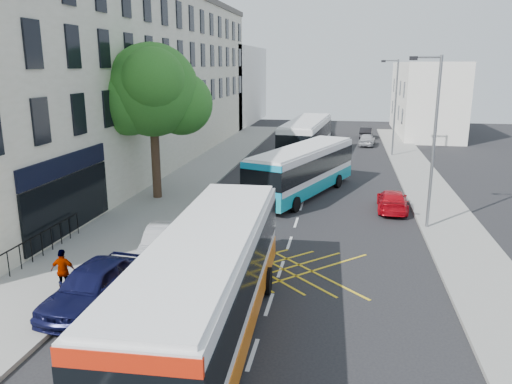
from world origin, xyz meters
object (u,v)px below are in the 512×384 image
at_px(bus_near, 208,284).
at_px(bus_far, 306,138).
at_px(distant_car_dark, 366,133).
at_px(lamp_near, 432,134).
at_px(bus_mid, 303,170).
at_px(distant_car_grey, 322,129).
at_px(lamp_far, 394,103).
at_px(red_hatchback, 392,201).
at_px(distant_car_silver, 367,139).
at_px(street_tree, 152,91).
at_px(parked_car_blue, 94,285).
at_px(parked_car_silver, 163,242).
at_px(pedestrian_far, 63,271).

bearing_deg(bus_near, bus_far, 86.98).
bearing_deg(distant_car_dark, lamp_near, 97.46).
height_order(bus_mid, distant_car_grey, bus_mid).
height_order(lamp_far, red_hatchback, lamp_far).
bearing_deg(distant_car_silver, street_tree, 67.83).
relative_size(parked_car_blue, distant_car_dark, 1.24).
xyz_separation_m(distant_car_grey, distant_car_dark, (4.79, -2.10, 0.00)).
distance_m(bus_near, parked_car_blue, 4.47).
xyz_separation_m(parked_car_silver, distant_car_silver, (9.27, 31.49, -0.05)).
distance_m(lamp_far, distant_car_dark, 11.96).
bearing_deg(lamp_near, red_hatchback, 112.66).
xyz_separation_m(lamp_near, parked_car_blue, (-11.80, -10.17, -3.85)).
distance_m(bus_near, red_hatchback, 15.81).
bearing_deg(red_hatchback, bus_near, 68.67).
relative_size(bus_mid, distant_car_grey, 2.52).
height_order(lamp_far, distant_car_dark, lamp_far).
bearing_deg(bus_mid, red_hatchback, -6.22).
distance_m(lamp_near, bus_mid, 8.98).
relative_size(parked_car_blue, distant_car_grey, 1.05).
xyz_separation_m(bus_near, parked_car_blue, (-4.20, 1.21, -0.95)).
bearing_deg(distant_car_grey, street_tree, -110.00).
relative_size(bus_near, distant_car_dark, 3.23).
height_order(bus_far, distant_car_dark, bus_far).
bearing_deg(red_hatchback, distant_car_dark, -86.70).
xyz_separation_m(parked_car_blue, parked_car_silver, (0.70, 4.52, -0.10)).
xyz_separation_m(parked_car_blue, distant_car_grey, (5.25, 43.39, -0.17)).
xyz_separation_m(street_tree, parked_car_blue, (2.91, -13.14, -5.53)).
relative_size(street_tree, bus_mid, 0.82).
relative_size(street_tree, parked_car_silver, 2.20).
bearing_deg(bus_far, distant_car_dark, 73.03).
distance_m(bus_near, pedestrian_far, 5.93).
height_order(bus_near, bus_far, bus_far).
height_order(bus_near, bus_mid, bus_near).
bearing_deg(lamp_near, distant_car_silver, 94.04).
xyz_separation_m(lamp_near, bus_mid, (-6.38, 5.54, -3.06)).
bearing_deg(bus_far, parked_car_blue, -94.80).
bearing_deg(red_hatchback, parked_car_silver, 43.90).
bearing_deg(parked_car_silver, distant_car_dark, 68.82).
height_order(street_tree, bus_near, street_tree).
distance_m(street_tree, pedestrian_far, 13.75).
height_order(lamp_near, parked_car_silver, lamp_near).
xyz_separation_m(red_hatchback, distant_car_silver, (-0.55, 22.78, 0.04)).
relative_size(lamp_near, bus_mid, 0.75).
xyz_separation_m(parked_car_blue, red_hatchback, (10.52, 13.23, -0.20)).
xyz_separation_m(street_tree, red_hatchback, (13.43, 0.09, -5.73)).
bearing_deg(distant_car_dark, distant_car_grey, -19.40).
xyz_separation_m(bus_far, parked_car_silver, (-3.97, -23.28, -1.08)).
distance_m(lamp_far, distant_car_grey, 15.29).
relative_size(bus_near, distant_car_grey, 2.74).
xyz_separation_m(bus_near, red_hatchback, (6.32, 14.44, -1.15)).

